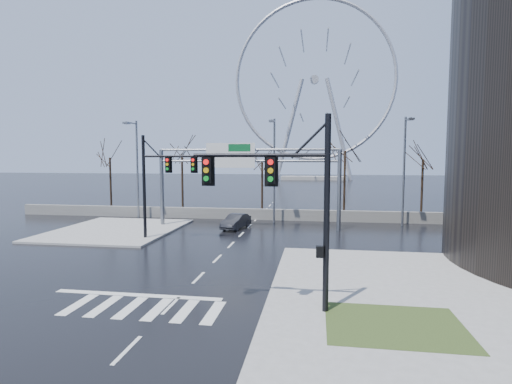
% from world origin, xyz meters
% --- Properties ---
extents(ground, '(260.00, 260.00, 0.00)m').
position_xyz_m(ground, '(0.00, 0.00, 0.00)').
color(ground, black).
rests_on(ground, ground).
extents(sidewalk_right_ext, '(12.00, 10.00, 0.15)m').
position_xyz_m(sidewalk_right_ext, '(10.00, 2.00, 0.07)').
color(sidewalk_right_ext, gray).
rests_on(sidewalk_right_ext, ground).
extents(sidewalk_far, '(10.00, 12.00, 0.15)m').
position_xyz_m(sidewalk_far, '(-11.00, 12.00, 0.07)').
color(sidewalk_far, gray).
rests_on(sidewalk_far, ground).
extents(grass_strip, '(5.00, 4.00, 0.02)m').
position_xyz_m(grass_strip, '(9.00, -5.00, 0.15)').
color(grass_strip, '#303B18').
rests_on(grass_strip, sidewalk_near).
extents(barrier_wall, '(52.00, 0.50, 1.10)m').
position_xyz_m(barrier_wall, '(0.00, 20.00, 0.55)').
color(barrier_wall, slate).
rests_on(barrier_wall, ground).
extents(signal_mast_near, '(5.52, 0.41, 8.00)m').
position_xyz_m(signal_mast_near, '(5.14, -4.04, 4.87)').
color(signal_mast_near, black).
rests_on(signal_mast_near, ground).
extents(signal_mast_far, '(4.72, 0.41, 8.00)m').
position_xyz_m(signal_mast_far, '(-5.87, 8.96, 4.83)').
color(signal_mast_far, black).
rests_on(signal_mast_far, ground).
extents(sign_gantry, '(16.36, 0.40, 7.60)m').
position_xyz_m(sign_gantry, '(-0.38, 14.96, 5.18)').
color(sign_gantry, slate).
rests_on(sign_gantry, ground).
extents(streetlight_left, '(0.50, 2.55, 10.00)m').
position_xyz_m(streetlight_left, '(-12.00, 18.16, 5.89)').
color(streetlight_left, slate).
rests_on(streetlight_left, ground).
extents(streetlight_mid, '(0.50, 2.55, 10.00)m').
position_xyz_m(streetlight_mid, '(2.00, 18.16, 5.89)').
color(streetlight_mid, slate).
rests_on(streetlight_mid, ground).
extents(streetlight_right, '(0.50, 2.55, 10.00)m').
position_xyz_m(streetlight_right, '(14.00, 18.16, 5.89)').
color(streetlight_right, slate).
rests_on(streetlight_right, ground).
extents(tree_far_left, '(3.50, 3.50, 7.00)m').
position_xyz_m(tree_far_left, '(-18.00, 24.00, 5.57)').
color(tree_far_left, black).
rests_on(tree_far_left, ground).
extents(tree_left, '(3.75, 3.75, 7.50)m').
position_xyz_m(tree_left, '(-9.00, 23.50, 5.98)').
color(tree_left, black).
rests_on(tree_left, ground).
extents(tree_center, '(3.25, 3.25, 6.50)m').
position_xyz_m(tree_center, '(0.00, 24.50, 5.17)').
color(tree_center, black).
rests_on(tree_center, ground).
extents(tree_right, '(3.90, 3.90, 7.80)m').
position_xyz_m(tree_right, '(9.00, 23.50, 6.22)').
color(tree_right, black).
rests_on(tree_right, ground).
extents(tree_far_right, '(3.40, 3.40, 6.80)m').
position_xyz_m(tree_far_right, '(17.00, 24.00, 5.41)').
color(tree_far_right, black).
rests_on(tree_far_right, ground).
extents(ferris_wheel, '(45.00, 6.00, 50.91)m').
position_xyz_m(ferris_wheel, '(5.00, 95.00, 26.13)').
color(ferris_wheel, gray).
rests_on(ferris_wheel, ground).
extents(car, '(2.21, 4.13, 1.29)m').
position_xyz_m(car, '(-0.99, 14.61, 0.65)').
color(car, black).
rests_on(car, ground).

